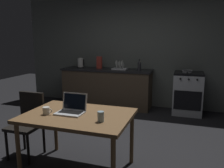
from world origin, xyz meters
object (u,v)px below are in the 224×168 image
at_px(electric_kettle, 81,63).
at_px(drinking_glass, 101,117).
at_px(bottle, 139,65).
at_px(dish_rack, 120,67).
at_px(laptop, 71,109).
at_px(stove_oven, 188,93).
at_px(cereal_box, 99,63).
at_px(frying_pan, 187,71).
at_px(dining_table, 78,120).
at_px(coffee_mug, 46,111).
at_px(chair, 28,120).

distance_m(electric_kettle, drinking_glass, 3.39).
bearing_deg(bottle, dish_rack, 173.91).
bearing_deg(laptop, stove_oven, 56.80).
height_order(laptop, cereal_box, cereal_box).
bearing_deg(drinking_glass, laptop, 158.98).
bearing_deg(bottle, frying_pan, 1.10).
bearing_deg(drinking_glass, bottle, 93.69).
relative_size(dining_table, electric_kettle, 5.12).
bearing_deg(electric_kettle, drinking_glass, -60.42).
relative_size(coffee_mug, cereal_box, 0.41).
bearing_deg(frying_pan, dish_rack, 178.84).
xyz_separation_m(laptop, cereal_box, (-0.74, 2.79, 0.28)).
xyz_separation_m(stove_oven, chair, (-2.08, -2.62, 0.05)).
bearing_deg(cereal_box, dish_rack, -2.20).
distance_m(dining_table, electric_kettle, 3.10).
height_order(bottle, cereal_box, cereal_box).
xyz_separation_m(frying_pan, coffee_mug, (-1.53, -2.88, -0.16)).
xyz_separation_m(chair, coffee_mug, (0.51, -0.29, 0.27)).
bearing_deg(dining_table, frying_pan, 66.67).
bearing_deg(cereal_box, electric_kettle, -177.67).
relative_size(chair, frying_pan, 2.23).
xyz_separation_m(laptop, coffee_mug, (-0.25, -0.14, -0.00)).
bearing_deg(drinking_glass, dining_table, 156.11).
height_order(dining_table, electric_kettle, electric_kettle).
height_order(electric_kettle, coffee_mug, electric_kettle).
bearing_deg(drinking_glass, stove_oven, 73.30).
bearing_deg(laptop, electric_kettle, 106.24).
bearing_deg(coffee_mug, dining_table, 20.64).
height_order(stove_oven, dining_table, stove_oven).
height_order(chair, coffee_mug, chair).
distance_m(chair, electric_kettle, 2.71).
height_order(coffee_mug, dish_rack, dish_rack).
bearing_deg(frying_pan, chair, -128.19).
distance_m(stove_oven, dining_table, 3.05).
xyz_separation_m(bottle, coffee_mug, (-0.50, -2.86, -0.25)).
height_order(laptop, dish_rack, dish_rack).
bearing_deg(coffee_mug, electric_kettle, 108.53).
bearing_deg(laptop, coffee_mug, -157.79).
relative_size(dining_table, coffee_mug, 10.49).
bearing_deg(dish_rack, coffee_mug, -90.71).
bearing_deg(electric_kettle, laptop, -66.09).
xyz_separation_m(chair, bottle, (1.01, 2.57, 0.52)).
relative_size(stove_oven, drinking_glass, 8.07).
bearing_deg(chair, drinking_glass, -8.01).
relative_size(bottle, dish_rack, 0.74).
bearing_deg(bottle, stove_oven, 2.55).
distance_m(bottle, dish_rack, 0.48).
bearing_deg(electric_kettle, cereal_box, 2.33).
xyz_separation_m(laptop, bottle, (0.25, 2.72, 0.25)).
bearing_deg(chair, dining_table, -4.03).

